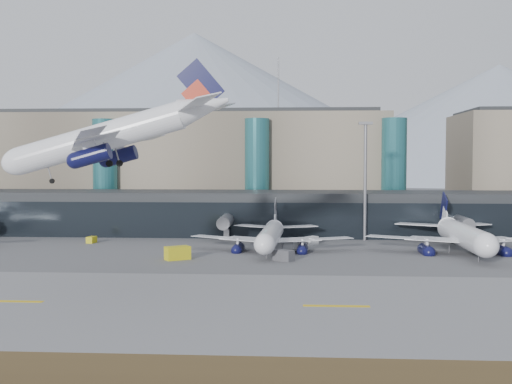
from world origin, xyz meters
TOP-DOWN VIEW (x-y plane):
  - ground at (0.00, 0.00)m, footprint 900.00×900.00m
  - runway_strip at (0.00, -15.00)m, footprint 400.00×40.00m
  - dirt_verge at (0.00, -40.00)m, footprint 400.00×14.00m
  - runway_markings at (-0.00, -15.00)m, footprint 128.00×1.00m
  - concourse at (-0.02, 57.73)m, footprint 170.00×27.00m
  - terminal_main at (-25.00, 90.00)m, footprint 130.00×30.00m
  - teal_towers at (-14.99, 74.01)m, footprint 116.40×19.40m
  - mountain_ridge at (15.97, 380.00)m, footprint 910.00×400.00m
  - lightmast_mid at (30.00, 48.00)m, footprint 3.00×1.20m
  - hero_jet at (-8.54, -5.35)m, footprint 33.04×34.18m
  - jet_parked_mid at (10.34, 32.34)m, footprint 33.05×32.19m
  - jet_parked_right at (46.30, 32.52)m, footprint 37.41×36.08m
  - veh_b at (-27.74, 39.89)m, footprint 1.79×2.53m
  - veh_c at (12.99, 18.78)m, footprint 3.87×3.49m
  - veh_d at (18.34, 40.33)m, footprint 2.98×3.26m
  - veh_g at (16.08, 32.62)m, footprint 2.86×3.18m
  - veh_h at (-5.59, 18.98)m, footprint 4.77×4.17m

SIDE VIEW (x-z plane):
  - ground at x=0.00m, z-range 0.00..0.00m
  - dirt_verge at x=0.00m, z-range -0.01..0.01m
  - runway_strip at x=0.00m, z-range 0.00..0.04m
  - runway_markings at x=0.00m, z-range 0.04..0.06m
  - veh_b at x=-27.74m, z-range 0.00..1.35m
  - veh_g at x=16.08m, z-range 0.00..1.61m
  - veh_d at x=18.34m, z-range 0.00..1.66m
  - veh_c at x=12.99m, z-range 0.00..1.92m
  - veh_h at x=-5.59m, z-range 0.00..2.34m
  - jet_parked_mid at x=10.34m, z-range -1.30..9.35m
  - jet_parked_right at x=46.30m, z-range -1.47..10.58m
  - concourse at x=-0.02m, z-range -0.03..9.97m
  - teal_towers at x=-14.99m, z-range -8.99..37.01m
  - lightmast_mid at x=30.00m, z-range 1.62..27.22m
  - terminal_main at x=-25.00m, z-range -0.06..30.94m
  - hero_jet at x=-8.54m, z-range 16.55..27.55m
  - mountain_ridge at x=15.97m, z-range -9.26..100.74m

